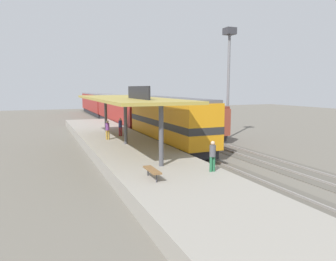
{
  "coord_description": "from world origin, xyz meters",
  "views": [
    {
      "loc": [
        -11.19,
        -24.89,
        5.48
      ],
      "look_at": [
        -1.38,
        -1.3,
        2.0
      ],
      "focal_mm": 33.57,
      "sensor_mm": 36.0,
      "label": 1
    }
  ],
  "objects": [
    {
      "name": "person_walking",
      "position": [
        -2.46,
        -10.26,
        1.85
      ],
      "size": [
        0.34,
        0.34,
        1.71
      ],
      "color": "#23603D",
      "rests_on": "platform"
    },
    {
      "name": "person_waiting",
      "position": [
        -5.54,
        2.7,
        1.85
      ],
      "size": [
        0.34,
        0.34,
        1.71
      ],
      "color": "olive",
      "rests_on": "platform"
    },
    {
      "name": "light_mast",
      "position": [
        7.8,
        3.96,
        8.4
      ],
      "size": [
        1.1,
        1.1,
        11.7
      ],
      "color": "slate",
      "rests_on": "ground"
    },
    {
      "name": "passenger_carriage_front",
      "position": [
        0.0,
        19.9,
        2.31
      ],
      "size": [
        2.9,
        20.0,
        4.24
      ],
      "color": "#28282D",
      "rests_on": "track_near"
    },
    {
      "name": "station_canopy",
      "position": [
        -4.6,
        -0.09,
        4.53
      ],
      "size": [
        5.2,
        18.0,
        4.7
      ],
      "color": "#47474C",
      "rests_on": "platform"
    },
    {
      "name": "platform",
      "position": [
        -4.6,
        0.0,
        0.45
      ],
      "size": [
        6.0,
        44.0,
        0.9
      ],
      "primitive_type": "cube",
      "color": "gray",
      "rests_on": "ground"
    },
    {
      "name": "locomotive",
      "position": [
        0.0,
        1.9,
        2.41
      ],
      "size": [
        2.93,
        14.43,
        4.44
      ],
      "color": "#28282D",
      "rests_on": "track_near"
    },
    {
      "name": "freight_car",
      "position": [
        4.6,
        6.64,
        1.97
      ],
      "size": [
        2.8,
        12.0,
        3.54
      ],
      "color": "#28282D",
      "rests_on": "track_far"
    },
    {
      "name": "person_boarding",
      "position": [
        -3.98,
        4.31,
        1.85
      ],
      "size": [
        0.34,
        0.34,
        1.71
      ],
      "color": "maroon",
      "rests_on": "platform"
    },
    {
      "name": "platform_bench",
      "position": [
        -6.0,
        -10.31,
        1.34
      ],
      "size": [
        0.44,
        1.7,
        0.5
      ],
      "color": "#333338",
      "rests_on": "platform"
    },
    {
      "name": "ground_plane",
      "position": [
        2.0,
        0.0,
        0.0
      ],
      "size": [
        120.0,
        120.0,
        0.0
      ],
      "primitive_type": "plane",
      "color": "#666056"
    },
    {
      "name": "track_far",
      "position": [
        4.6,
        0.0,
        0.03
      ],
      "size": [
        3.2,
        110.0,
        0.16
      ],
      "color": "#565249",
      "rests_on": "ground"
    },
    {
      "name": "track_near",
      "position": [
        0.0,
        0.0,
        0.03
      ],
      "size": [
        3.2,
        110.0,
        0.16
      ],
      "color": "#565249",
      "rests_on": "ground"
    },
    {
      "name": "passenger_carriage_rear",
      "position": [
        0.0,
        40.7,
        2.31
      ],
      "size": [
        2.9,
        20.0,
        4.24
      ],
      "color": "#28282D",
      "rests_on": "track_near"
    }
  ]
}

